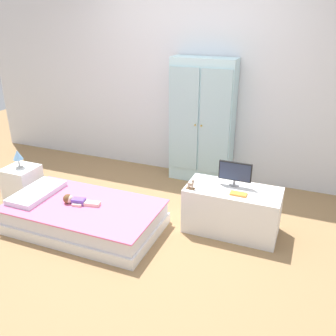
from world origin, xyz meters
The scene contains 12 objects.
ground_plane centered at (0.00, 0.00, -0.01)m, with size 10.00×10.00×0.02m, color #99754C.
back_wall centered at (0.00, 1.57, 1.35)m, with size 6.40×0.05×2.70m, color silver.
bed centered at (-0.55, -0.21, 0.13)m, with size 1.56×0.87×0.27m.
pillow centered at (-1.13, -0.21, 0.30)m, with size 0.32×0.62×0.06m, color silver.
doll centered at (-0.64, -0.22, 0.31)m, with size 0.39×0.15×0.10m.
nightstand centered at (-1.61, 0.08, 0.20)m, with size 0.35×0.35×0.39m, color white.
table_lamp centered at (-1.61, 0.08, 0.54)m, with size 0.11×0.11×0.22m.
wardrobe centered at (0.20, 1.39, 0.79)m, with size 0.79×0.31×1.57m.
tv_stand centered at (0.86, 0.31, 0.24)m, with size 0.93×0.45×0.48m, color white.
tv_monitor centered at (0.85, 0.39, 0.62)m, with size 0.33×0.10×0.25m.
rocking_horse_toy centered at (0.48, 0.16, 0.52)m, with size 0.09×0.04×0.10m.
book_orange centered at (0.93, 0.21, 0.48)m, with size 0.16×0.08×0.02m, color orange.
Camera 1 is at (1.47, -2.90, 2.10)m, focal length 39.17 mm.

